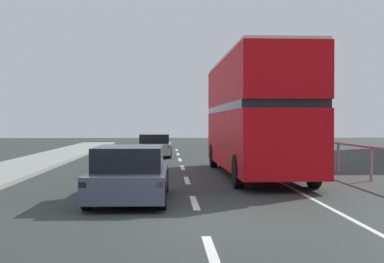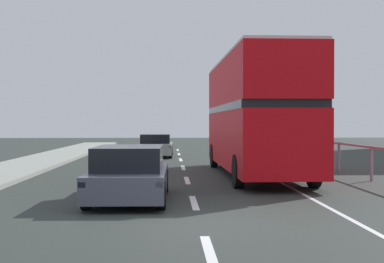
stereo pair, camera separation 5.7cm
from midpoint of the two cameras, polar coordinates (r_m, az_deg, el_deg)
name	(u,v)px [view 2 (the right image)]	position (r m, az deg, el deg)	size (l,w,h in m)	color
ground_plane	(200,225)	(10.84, 1.00, -9.67)	(75.01, 120.00, 0.10)	#2C322F
lane_paint_markings	(240,178)	(19.42, 5.05, -4.82)	(3.17, 46.00, 0.01)	silver
bridge_side_railing	(354,150)	(20.78, 16.57, -1.89)	(0.10, 42.00, 1.17)	gray
double_decker_bus_red	(255,113)	(20.10, 6.67, 1.93)	(2.66, 10.66, 4.29)	red
hatchback_car_near	(130,174)	(13.79, -6.39, -4.45)	(1.93, 4.52, 1.36)	#464758
sedan_car_ahead	(156,146)	(31.06, -3.73, -1.51)	(1.93, 4.04, 1.30)	gray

